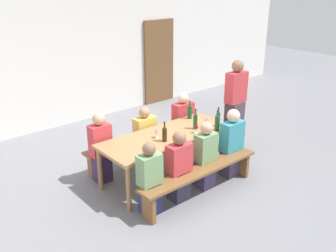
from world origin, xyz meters
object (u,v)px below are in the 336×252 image
(wine_glass_0, at_px, (207,119))
(seated_guest_near_1, at_px, (179,168))
(wine_glass_3, at_px, (196,126))
(seated_guest_near_3, at_px, (231,144))
(seated_guest_far_1, at_px, (145,138))
(wine_bottle_1, at_px, (195,121))
(seated_guest_far_0, at_px, (101,149))
(wine_glass_1, at_px, (157,131))
(seated_guest_near_2, at_px, (205,157))
(seated_guest_far_2, at_px, (183,124))
(wooden_door, at_px, (159,62))
(bench_near, at_px, (201,174))
(bench_far, at_px, (141,143))
(seated_guest_near_0, at_px, (150,180))
(wine_glass_2, at_px, (197,116))
(wine_bottle_3, at_px, (165,134))
(wine_bottle_2, at_px, (218,119))
(wine_bottle_0, at_px, (190,112))
(wine_bottle_4, at_px, (217,123))
(standing_host, at_px, (235,107))

(wine_glass_0, xyz_separation_m, seated_guest_near_1, (-1.04, -0.48, -0.36))
(wine_glass_3, xyz_separation_m, seated_guest_near_3, (0.45, -0.36, -0.33))
(seated_guest_near_1, height_order, seated_guest_far_1, seated_guest_near_1)
(wine_bottle_1, xyz_separation_m, seated_guest_far_0, (-1.38, 0.68, -0.32))
(wine_glass_1, bearing_deg, wine_bottle_1, -8.89)
(wine_glass_1, distance_m, seated_guest_near_2, 0.84)
(seated_guest_near_1, bearing_deg, seated_guest_near_2, -90.00)
(seated_guest_far_1, height_order, seated_guest_far_2, seated_guest_far_2)
(seated_guest_near_1, bearing_deg, wine_glass_1, -8.54)
(seated_guest_near_3, bearing_deg, wooden_door, -22.64)
(seated_guest_far_1, bearing_deg, wine_bottle_1, 37.36)
(bench_near, relative_size, wine_glass_0, 12.97)
(wooden_door, bearing_deg, bench_near, -121.53)
(bench_far, relative_size, seated_guest_far_2, 1.87)
(seated_guest_near_2, bearing_deg, seated_guest_near_1, 90.00)
(wine_bottle_1, bearing_deg, seated_guest_near_0, -159.26)
(wooden_door, bearing_deg, seated_guest_far_2, -120.86)
(wooden_door, xyz_separation_m, bench_far, (-2.44, -2.49, -0.69))
(bench_near, relative_size, wine_glass_2, 13.22)
(bench_far, height_order, seated_guest_far_2, seated_guest_far_2)
(wine_glass_0, distance_m, wine_glass_2, 0.23)
(wine_bottle_3, height_order, seated_guest_far_1, wine_bottle_3)
(seated_guest_near_1, distance_m, seated_guest_near_2, 0.54)
(seated_guest_near_2, xyz_separation_m, seated_guest_far_0, (-1.12, 1.19, 0.04))
(seated_guest_near_3, bearing_deg, seated_guest_far_1, 35.75)
(wine_bottle_2, relative_size, seated_guest_near_1, 0.31)
(wine_bottle_0, height_order, wine_glass_1, wine_bottle_0)
(wine_bottle_2, distance_m, seated_guest_near_3, 0.48)
(seated_guest_near_1, height_order, seated_guest_near_3, seated_guest_near_3)
(wine_glass_1, bearing_deg, bench_far, 74.23)
(wine_glass_0, xyz_separation_m, wine_glass_2, (0.01, 0.23, -0.00))
(wine_bottle_2, height_order, seated_guest_far_0, seated_guest_far_0)
(wine_bottle_2, bearing_deg, wooden_door, 65.79)
(wine_bottle_1, xyz_separation_m, seated_guest_far_2, (0.35, 0.68, -0.34))
(wine_glass_0, relative_size, wine_glass_3, 0.93)
(bench_far, relative_size, seated_guest_far_1, 2.01)
(wine_bottle_1, distance_m, wine_glass_1, 0.72)
(wine_bottle_0, xyz_separation_m, seated_guest_near_1, (-1.07, -0.92, -0.36))
(wine_glass_3, bearing_deg, bench_near, -127.52)
(wine_bottle_0, height_order, wine_bottle_4, wine_bottle_4)
(wine_bottle_4, relative_size, seated_guest_near_1, 0.32)
(seated_guest_near_0, bearing_deg, seated_guest_near_1, -90.00)
(wine_bottle_0, xyz_separation_m, wine_glass_0, (-0.03, -0.44, -0.01))
(wine_glass_2, bearing_deg, seated_guest_far_2, 76.94)
(wooden_door, height_order, wine_bottle_0, wooden_door)
(wine_bottle_0, relative_size, wine_bottle_2, 0.94)
(bench_near, distance_m, seated_guest_near_0, 0.85)
(seated_guest_near_1, height_order, seated_guest_far_0, seated_guest_far_0)
(wine_glass_2, distance_m, seated_guest_far_1, 0.97)
(standing_host, bearing_deg, seated_guest_far_1, -18.24)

